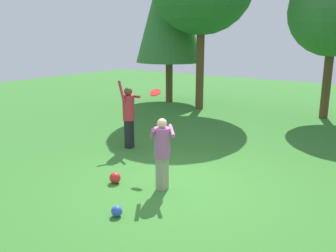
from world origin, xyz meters
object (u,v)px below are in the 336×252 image
ball_red (115,178)px  tree_far_left (169,1)px  frisbee (155,92)px  ball_blue (117,211)px  person_catcher (162,148)px  person_thrower (129,112)px  tree_center (334,11)px

ball_red → tree_far_left: (-4.93, 9.00, 4.62)m
ball_red → tree_far_left: size_ratio=0.03×
frisbee → ball_blue: (1.07, -2.56, -1.75)m
ball_blue → ball_red: bearing=134.7°
person_catcher → ball_blue: 1.66m
person_thrower → frisbee: (1.51, -0.70, 0.79)m
person_thrower → frisbee: 1.84m
frisbee → ball_blue: bearing=-67.4°
tree_center → tree_far_left: 7.14m
frisbee → ball_red: frisbee is taller
frisbee → tree_center: tree_center is taller
frisbee → ball_red: bearing=-91.0°
frisbee → tree_center: 8.73m
frisbee → ball_red: size_ratio=1.14×
tree_far_left → person_thrower: bearing=-63.3°
tree_center → ball_blue: bearing=-95.7°
person_catcher → ball_blue: bearing=138.9°
person_catcher → tree_center: (1.10, 9.28, 3.14)m
frisbee → tree_far_left: bearing=123.3°
ball_blue → tree_far_left: 12.64m
ball_blue → tree_far_left: bearing=120.8°
frisbee → ball_blue: size_ratio=1.40×
person_catcher → ball_red: size_ratio=6.17×
ball_blue → tree_center: 11.48m
person_thrower → tree_far_left: size_ratio=0.26×
frisbee → person_thrower: bearing=155.1°
person_catcher → ball_blue: (0.04, -1.45, -0.81)m
person_thrower → frisbee: size_ratio=6.82×
person_thrower → tree_far_left: (-3.45, 6.84, 3.67)m
frisbee → tree_far_left: tree_far_left is taller
ball_red → frisbee: bearing=89.0°
ball_blue → tree_center: tree_center is taller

